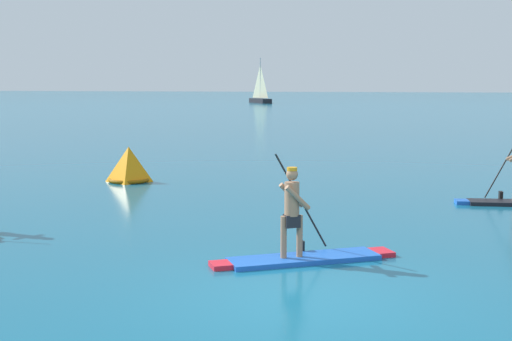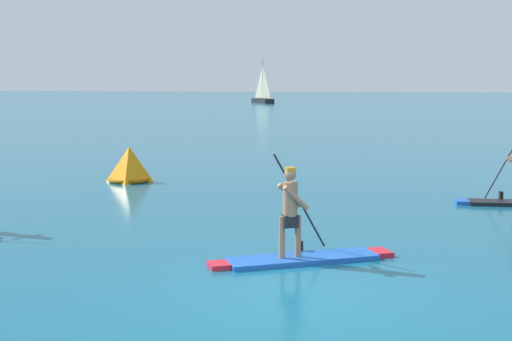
{
  "view_description": "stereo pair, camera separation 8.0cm",
  "coord_description": "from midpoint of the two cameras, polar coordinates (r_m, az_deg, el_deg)",
  "views": [
    {
      "loc": [
        1.69,
        -9.73,
        3.15
      ],
      "look_at": [
        -2.9,
        8.82,
        0.71
      ],
      "focal_mm": 48.67,
      "sensor_mm": 36.0,
      "label": 1
    },
    {
      "loc": [
        1.76,
        -9.71,
        3.15
      ],
      "look_at": [
        -2.9,
        8.82,
        0.71
      ],
      "focal_mm": 48.67,
      "sensor_mm": 36.0,
      "label": 2
    }
  ],
  "objects": [
    {
      "name": "race_marker_buoy",
      "position": [
        22.44,
        -10.26,
        0.35
      ],
      "size": [
        1.32,
        1.32,
        1.12
      ],
      "color": "orange",
      "rests_on": "ground"
    },
    {
      "name": "paddleboarder_mid_center",
      "position": [
        12.33,
        3.74,
        -5.85
      ],
      "size": [
        3.13,
        2.15,
        1.94
      ],
      "rotation": [
        0.0,
        0.0,
        0.54
      ],
      "color": "blue",
      "rests_on": "ground"
    },
    {
      "name": "sailboat_left_horizon",
      "position": [
        106.44,
        0.57,
        6.02
      ],
      "size": [
        4.68,
        6.0,
        6.84
      ],
      "rotation": [
        0.0,
        0.0,
        2.16
      ],
      "color": "black",
      "rests_on": "ground"
    },
    {
      "name": "ground",
      "position": [
        10.36,
        3.93,
        -10.44
      ],
      "size": [
        440.0,
        440.0,
        0.0
      ],
      "primitive_type": "plane",
      "color": "#145B7A"
    }
  ]
}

